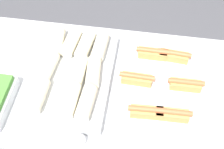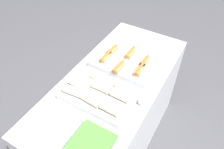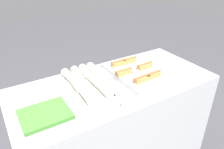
{
  "view_description": "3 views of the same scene",
  "coord_description": "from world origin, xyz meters",
  "views": [
    {
      "loc": [
        0.09,
        -0.78,
        2.04
      ],
      "look_at": [
        -0.02,
        0.0,
        1.01
      ],
      "focal_mm": 50.0,
      "sensor_mm": 36.0,
      "label": 1
    },
    {
      "loc": [
        -1.02,
        -0.58,
        2.14
      ],
      "look_at": [
        -0.02,
        0.0,
        1.01
      ],
      "focal_mm": 35.0,
      "sensor_mm": 36.0,
      "label": 2
    },
    {
      "loc": [
        -0.75,
        -1.19,
        1.77
      ],
      "look_at": [
        -0.02,
        0.0,
        1.01
      ],
      "focal_mm": 35.0,
      "sensor_mm": 36.0,
      "label": 3
    }
  ],
  "objects": [
    {
      "name": "tray_side_front",
      "position": [
        -0.57,
        -0.17,
        0.97
      ],
      "size": [
        0.29,
        0.24,
        0.07
      ],
      "color": "silver",
      "rests_on": "counter"
    },
    {
      "name": "serving_spoon_near",
      "position": [
        -0.13,
        -0.28,
        0.95
      ],
      "size": [
        0.26,
        0.05,
        0.05
      ],
      "color": "silver",
      "rests_on": "counter"
    },
    {
      "name": "tray_wraps",
      "position": [
        -0.2,
        0.01,
        0.98
      ],
      "size": [
        0.34,
        0.5,
        0.11
      ],
      "color": "silver",
      "rests_on": "counter"
    },
    {
      "name": "counter",
      "position": [
        0.0,
        0.0,
        0.47
      ],
      "size": [
        1.54,
        0.7,
        0.93
      ],
      "color": "silver",
      "rests_on": "ground_plane"
    },
    {
      "name": "tray_hotdogs",
      "position": [
        0.18,
        0.0,
        0.96
      ],
      "size": [
        0.35,
        0.52,
        0.1
      ],
      "color": "silver",
      "rests_on": "counter"
    }
  ]
}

